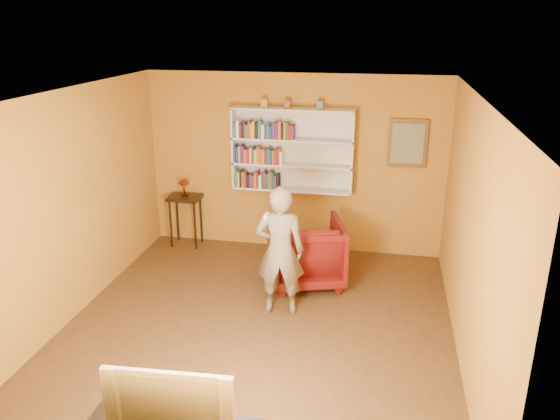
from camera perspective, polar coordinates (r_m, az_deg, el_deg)
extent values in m
cube|color=#432B15|center=(6.58, -2.41, -12.76)|extent=(5.30, 5.80, 0.12)
cube|color=#A96F1F|center=(8.30, 1.49, 4.86)|extent=(5.30, 0.04, 2.70)
cube|color=#A96F1F|center=(3.81, -11.83, -14.44)|extent=(5.30, 0.04, 2.70)
cube|color=#A96F1F|center=(6.82, -21.47, 0.19)|extent=(0.04, 5.80, 2.70)
cube|color=#A96F1F|center=(5.87, 19.51, -2.63)|extent=(0.04, 5.80, 2.70)
cube|color=white|center=(5.61, -2.82, 12.12)|extent=(5.30, 5.80, 0.06)
cube|color=silver|center=(8.20, 1.46, 6.48)|extent=(1.80, 0.03, 1.20)
cube|color=silver|center=(8.27, -4.79, 6.52)|extent=(0.03, 0.28, 1.20)
cube|color=silver|center=(7.98, 7.61, 5.94)|extent=(0.03, 0.28, 1.20)
cube|color=silver|center=(8.24, 1.27, 2.21)|extent=(1.80, 0.28, 0.03)
cube|color=silver|center=(8.13, 1.29, 4.76)|extent=(1.80, 0.28, 0.03)
cube|color=silver|center=(8.04, 1.31, 7.38)|extent=(1.80, 0.28, 0.03)
cube|color=silver|center=(7.96, 1.34, 10.48)|extent=(1.80, 0.28, 0.03)
cube|color=#22797F|center=(8.32, -4.51, 3.39)|extent=(0.03, 0.16, 0.27)
cube|color=gold|center=(8.33, -4.23, 3.29)|extent=(0.03, 0.17, 0.23)
cube|color=black|center=(8.32, -4.00, 3.35)|extent=(0.03, 0.19, 0.25)
cube|color=#90521A|center=(8.30, -3.77, 3.27)|extent=(0.04, 0.15, 0.24)
cube|color=maroon|center=(8.29, -3.51, 3.19)|extent=(0.03, 0.15, 0.22)
cube|color=black|center=(8.28, -3.25, 3.09)|extent=(0.03, 0.15, 0.20)
cube|color=navy|center=(8.28, -2.98, 3.11)|extent=(0.04, 0.16, 0.20)
cube|color=maroon|center=(8.28, -2.72, 3.07)|extent=(0.03, 0.17, 0.19)
cube|color=#CC5B28|center=(8.25, -2.52, 3.19)|extent=(0.03, 0.15, 0.24)
cube|color=maroon|center=(8.24, -2.28, 3.25)|extent=(0.03, 0.15, 0.26)
cube|color=white|center=(8.24, -2.01, 3.04)|extent=(0.04, 0.15, 0.20)
cube|color=#186C2D|center=(8.23, -1.76, 3.13)|extent=(0.02, 0.16, 0.23)
cube|color=maroon|center=(8.23, -1.54, 3.26)|extent=(0.03, 0.17, 0.27)
cube|color=navy|center=(8.22, -1.36, 3.13)|extent=(0.02, 0.15, 0.24)
cube|color=#186C2D|center=(8.21, -1.16, 3.13)|extent=(0.02, 0.16, 0.24)
cube|color=#90521A|center=(8.22, -0.94, 3.23)|extent=(0.03, 0.18, 0.26)
cube|color=#186C2D|center=(8.20, -0.75, 3.15)|extent=(0.03, 0.16, 0.25)
cube|color=#472268|center=(8.20, -0.45, 3.00)|extent=(0.04, 0.17, 0.21)
cube|color=black|center=(8.19, -0.15, 3.05)|extent=(0.03, 0.18, 0.23)
cube|color=navy|center=(8.24, -4.61, 5.95)|extent=(0.02, 0.18, 0.26)
cube|color=navy|center=(8.24, -4.36, 5.85)|extent=(0.03, 0.19, 0.24)
cube|color=gold|center=(8.21, -4.17, 5.86)|extent=(0.02, 0.14, 0.25)
cube|color=#472268|center=(8.20, -3.97, 5.91)|extent=(0.03, 0.15, 0.27)
cube|color=#472268|center=(8.19, -3.78, 5.86)|extent=(0.03, 0.15, 0.25)
cube|color=#CC5B28|center=(8.20, -3.55, 5.68)|extent=(0.03, 0.16, 0.20)
cube|color=maroon|center=(8.19, -3.25, 5.73)|extent=(0.04, 0.18, 0.21)
cube|color=gold|center=(8.18, -2.97, 5.81)|extent=(0.03, 0.18, 0.24)
cube|color=navy|center=(8.17, -2.75, 5.78)|extent=(0.03, 0.17, 0.24)
cube|color=gold|center=(8.16, -2.49, 5.67)|extent=(0.04, 0.15, 0.21)
cube|color=#CC5B28|center=(8.16, -2.17, 5.81)|extent=(0.04, 0.19, 0.25)
cube|color=#90521A|center=(8.13, -1.93, 5.70)|extent=(0.03, 0.15, 0.23)
cube|color=#CC5B28|center=(8.13, -1.66, 5.66)|extent=(0.04, 0.16, 0.22)
cube|color=#472268|center=(8.14, -1.35, 5.65)|extent=(0.03, 0.19, 0.21)
cube|color=#186C2D|center=(8.12, -1.11, 5.72)|extent=(0.04, 0.17, 0.24)
cube|color=navy|center=(8.10, -0.89, 5.61)|extent=(0.03, 0.14, 0.22)
cube|color=#90521A|center=(8.10, -0.61, 5.57)|extent=(0.04, 0.16, 0.21)
cube|color=maroon|center=(8.09, -0.32, 5.63)|extent=(0.04, 0.16, 0.23)
cube|color=#90521A|center=(8.08, -0.05, 5.68)|extent=(0.02, 0.15, 0.25)
cube|color=white|center=(8.09, 0.17, 5.50)|extent=(0.03, 0.17, 0.19)
cube|color=#22797F|center=(8.15, -4.66, 8.35)|extent=(0.04, 0.15, 0.21)
cube|color=white|center=(8.13, -4.35, 8.49)|extent=(0.04, 0.15, 0.26)
cube|color=maroon|center=(8.14, -4.03, 8.31)|extent=(0.03, 0.18, 0.20)
cube|color=black|center=(8.11, -3.85, 8.39)|extent=(0.02, 0.14, 0.23)
cube|color=navy|center=(8.12, -3.62, 8.41)|extent=(0.02, 0.16, 0.23)
cube|color=#90521A|center=(8.10, -3.41, 8.25)|extent=(0.04, 0.14, 0.20)
cube|color=#90521A|center=(8.11, -3.14, 8.46)|extent=(0.02, 0.18, 0.25)
cube|color=gold|center=(8.09, -2.95, 8.33)|extent=(0.03, 0.15, 0.22)
cube|color=gold|center=(8.08, -2.70, 8.42)|extent=(0.04, 0.17, 0.25)
cube|color=black|center=(8.08, -2.38, 8.33)|extent=(0.04, 0.17, 0.22)
cube|color=#22797F|center=(8.05, -2.05, 8.43)|extent=(0.04, 0.15, 0.26)
cube|color=white|center=(8.07, -1.69, 8.27)|extent=(0.04, 0.19, 0.21)
cube|color=#472268|center=(8.04, -1.42, 8.19)|extent=(0.03, 0.16, 0.19)
cube|color=#22797F|center=(8.03, -1.19, 8.29)|extent=(0.03, 0.16, 0.23)
cube|color=navy|center=(8.02, -0.93, 8.17)|extent=(0.03, 0.14, 0.20)
cube|color=#472268|center=(8.01, -0.64, 8.28)|extent=(0.04, 0.14, 0.23)
cube|color=#472268|center=(8.00, -0.34, 8.32)|extent=(0.04, 0.15, 0.24)
cube|color=#CC5B28|center=(7.99, 0.01, 8.35)|extent=(0.04, 0.15, 0.26)
cube|color=black|center=(8.00, 0.33, 8.16)|extent=(0.03, 0.17, 0.20)
cube|color=#CC5B28|center=(7.99, 0.59, 8.31)|extent=(0.04, 0.16, 0.25)
cube|color=#186C2D|center=(7.97, 0.85, 8.30)|extent=(0.02, 0.15, 0.25)
cube|color=maroon|center=(7.96, 1.09, 8.16)|extent=(0.04, 0.14, 0.21)
cube|color=#472268|center=(7.97, 1.38, 8.14)|extent=(0.03, 0.16, 0.21)
cube|color=#BB8935|center=(8.03, -1.63, 11.09)|extent=(0.09, 0.09, 0.12)
cube|color=#933831|center=(7.96, 0.81, 11.01)|extent=(0.08, 0.08, 0.12)
cube|color=#475B77|center=(7.89, 4.22, 10.90)|extent=(0.09, 0.09, 0.12)
cube|color=brown|center=(8.05, 13.19, 6.82)|extent=(0.55, 0.04, 0.70)
cube|color=gray|center=(8.03, 13.19, 6.78)|extent=(0.45, 0.02, 0.58)
cylinder|color=black|center=(8.72, -11.34, -1.48)|extent=(0.04, 0.04, 0.76)
cylinder|color=black|center=(8.58, -8.87, -1.67)|extent=(0.04, 0.04, 0.76)
cylinder|color=black|center=(8.97, -10.65, -0.83)|extent=(0.04, 0.04, 0.76)
cylinder|color=black|center=(8.84, -8.24, -1.01)|extent=(0.04, 0.04, 0.76)
cube|color=black|center=(8.64, -9.94, 1.29)|extent=(0.50, 0.38, 0.05)
cylinder|color=maroon|center=(8.63, -9.95, 1.53)|extent=(0.11, 0.11, 0.02)
cylinder|color=maroon|center=(8.61, -9.98, 2.05)|extent=(0.03, 0.03, 0.14)
ellipsoid|color=maroon|center=(8.57, -10.03, 2.82)|extent=(0.15, 0.15, 0.10)
cylinder|color=#FFE6AE|center=(8.55, -9.55, 2.76)|extent=(0.01, 0.01, 0.11)
cylinder|color=#FFE6AE|center=(8.59, -9.53, 2.84)|extent=(0.01, 0.01, 0.11)
cylinder|color=#FFE6AE|center=(8.63, -9.67, 2.90)|extent=(0.01, 0.01, 0.11)
cylinder|color=#FFE6AE|center=(8.65, -9.92, 2.93)|extent=(0.01, 0.01, 0.11)
cylinder|color=#FFE6AE|center=(8.64, -10.20, 2.91)|extent=(0.01, 0.01, 0.11)
cylinder|color=#FFE6AE|center=(8.62, -10.43, 2.85)|extent=(0.01, 0.01, 0.11)
cylinder|color=#FFE6AE|center=(8.58, -10.54, 2.76)|extent=(0.01, 0.01, 0.11)
cylinder|color=#FFE6AE|center=(8.54, -10.48, 2.69)|extent=(0.01, 0.01, 0.11)
cylinder|color=#FFE6AE|center=(8.51, -10.27, 2.64)|extent=(0.01, 0.01, 0.11)
cylinder|color=#FFE6AE|center=(8.50, -9.99, 2.64)|extent=(0.01, 0.01, 0.11)
cylinder|color=#FFE6AE|center=(8.51, -9.72, 2.68)|extent=(0.01, 0.01, 0.11)
imported|color=#490506|center=(7.42, 2.74, -4.37)|extent=(1.21, 1.23, 0.90)
imported|color=#706252|center=(6.53, -0.02, -4.31)|extent=(0.63, 0.46, 1.62)
cube|color=white|center=(6.14, -1.44, -0.60)|extent=(0.04, 0.15, 0.04)
imported|color=black|center=(4.37, -11.14, -18.54)|extent=(0.99, 0.19, 0.57)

